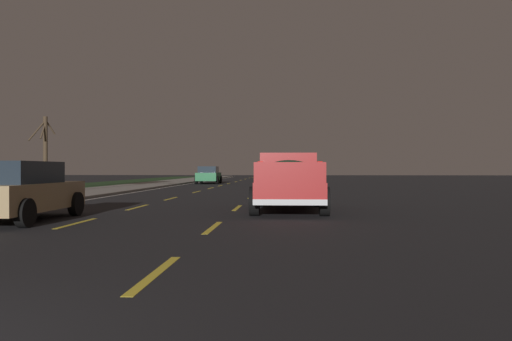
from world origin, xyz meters
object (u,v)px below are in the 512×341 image
pickup_truck (288,180)px  sedan_white (288,176)px  sedan_tan (18,191)px  sedan_green (209,175)px  bare_tree_far (45,151)px

pickup_truck → sedan_white: 24.26m
pickup_truck → sedan_tan: (-3.72, 6.97, -0.20)m
sedan_tan → sedan_white: 28.85m
pickup_truck → sedan_green: (28.43, 6.99, -0.20)m
sedan_green → bare_tree_far: (-12.64, 8.82, 1.74)m
pickup_truck → sedan_tan: pickup_truck is taller
sedan_white → pickup_truck: bearing=179.9°
sedan_green → sedan_tan: bearing=-180.0°
bare_tree_far → sedan_white: bearing=-61.9°
sedan_green → sedan_white: (-4.16, -7.04, 0.00)m
pickup_truck → bare_tree_far: 22.39m
bare_tree_far → sedan_tan: bearing=-155.6°
sedan_green → sedan_white: bearing=-120.6°
sedan_tan → bare_tree_far: (19.50, 8.84, 1.74)m
sedan_green → bare_tree_far: 15.51m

